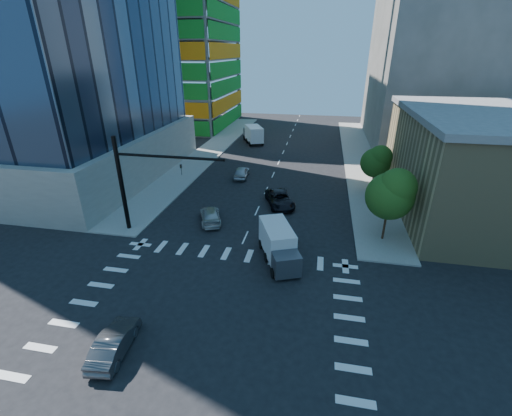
# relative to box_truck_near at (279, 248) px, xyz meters

# --- Properties ---
(ground) EXTENTS (160.00, 160.00, 0.00)m
(ground) POSITION_rel_box_truck_near_xyz_m (-3.62, -8.68, -1.26)
(ground) COLOR black
(ground) RESTS_ON ground
(road_markings) EXTENTS (20.00, 20.00, 0.01)m
(road_markings) POSITION_rel_box_truck_near_xyz_m (-3.62, -8.68, -1.25)
(road_markings) COLOR silver
(road_markings) RESTS_ON ground
(sidewalk_ne) EXTENTS (5.00, 60.00, 0.15)m
(sidewalk_ne) POSITION_rel_box_truck_near_xyz_m (8.88, 31.32, -1.18)
(sidewalk_ne) COLOR gray
(sidewalk_ne) RESTS_ON ground
(sidewalk_nw) EXTENTS (5.00, 60.00, 0.15)m
(sidewalk_nw) POSITION_rel_box_truck_near_xyz_m (-16.12, 31.32, -1.18)
(sidewalk_nw) COLOR gray
(sidewalk_nw) RESTS_ON ground
(construction_building) EXTENTS (25.16, 34.50, 70.60)m
(construction_building) POSITION_rel_box_truck_near_xyz_m (-31.04, 53.25, 23.35)
(construction_building) COLOR slate
(construction_building) RESTS_ON ground
(commercial_building) EXTENTS (20.50, 22.50, 10.60)m
(commercial_building) POSITION_rel_box_truck_near_xyz_m (21.38, 13.32, 4.05)
(commercial_building) COLOR tan
(commercial_building) RESTS_ON ground
(bg_building_ne) EXTENTS (24.00, 30.00, 28.00)m
(bg_building_ne) POSITION_rel_box_truck_near_xyz_m (23.38, 46.32, 12.74)
(bg_building_ne) COLOR #5D5954
(bg_building_ne) RESTS_ON ground
(signal_mast_nw) EXTENTS (10.20, 0.40, 9.00)m
(signal_mast_nw) POSITION_rel_box_truck_near_xyz_m (-13.62, 2.82, 4.23)
(signal_mast_nw) COLOR black
(signal_mast_nw) RESTS_ON sidewalk_nw
(tree_south) EXTENTS (4.16, 4.16, 6.82)m
(tree_south) POSITION_rel_box_truck_near_xyz_m (9.01, 5.23, 3.43)
(tree_south) COLOR #382316
(tree_south) RESTS_ON sidewalk_ne
(tree_north) EXTENTS (3.54, 3.52, 5.78)m
(tree_north) POSITION_rel_box_truck_near_xyz_m (9.31, 17.23, 2.73)
(tree_north) COLOR #382316
(tree_north) RESTS_ON sidewalk_ne
(car_nb_far) EXTENTS (4.29, 6.05, 1.53)m
(car_nb_far) POSITION_rel_box_truck_near_xyz_m (-1.40, 11.23, -0.49)
(car_nb_far) COLOR black
(car_nb_far) RESTS_ON ground
(car_sb_near) EXTENTS (3.53, 5.08, 1.37)m
(car_sb_near) POSITION_rel_box_truck_near_xyz_m (-7.80, 5.88, -0.58)
(car_sb_near) COLOR #B2B2B2
(car_sb_near) RESTS_ON ground
(car_sb_mid) EXTENTS (2.07, 4.54, 1.51)m
(car_sb_mid) POSITION_rel_box_truck_near_xyz_m (-7.72, 19.46, -0.51)
(car_sb_mid) COLOR #B4B6BC
(car_sb_mid) RESTS_ON ground
(car_sb_cross) EXTENTS (1.97, 4.43, 1.41)m
(car_sb_cross) POSITION_rel_box_truck_near_xyz_m (-8.06, -11.08, -0.55)
(car_sb_cross) COLOR #434448
(car_sb_cross) RESTS_ON ground
(box_truck_near) EXTENTS (4.20, 5.90, 2.85)m
(box_truck_near) POSITION_rel_box_truck_near_xyz_m (0.00, 0.00, 0.00)
(box_truck_near) COLOR black
(box_truck_near) RESTS_ON ground
(box_truck_far) EXTENTS (4.96, 6.68, 3.23)m
(box_truck_far) POSITION_rel_box_truck_near_xyz_m (-10.07, 38.81, 0.17)
(box_truck_far) COLOR black
(box_truck_far) RESTS_ON ground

